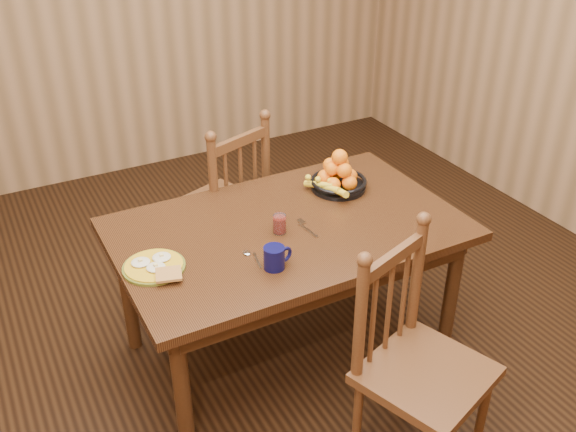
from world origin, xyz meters
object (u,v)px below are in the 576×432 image
dining_table (288,241)px  fruit_bowl (338,177)px  breakfast_plate (155,266)px  coffee_mug (275,257)px  chair_far (223,207)px  chair_near (417,365)px

dining_table → fruit_bowl: (0.39, 0.20, 0.15)m
breakfast_plate → coffee_mug: 0.51m
breakfast_plate → coffee_mug: bearing=-27.0°
chair_far → coffee_mug: chair_far is taller
chair_far → breakfast_plate: chair_far is taller
chair_far → chair_near: size_ratio=1.02×
dining_table → chair_near: bearing=-80.3°
dining_table → fruit_bowl: bearing=26.9°
coffee_mug → fruit_bowl: (0.60, 0.48, 0.02)m
chair_far → breakfast_plate: size_ratio=3.49×
dining_table → chair_far: 0.72m
chair_far → fruit_bowl: size_ratio=3.23×
fruit_bowl → chair_near: bearing=-103.9°
breakfast_plate → fruit_bowl: fruit_bowl is taller
breakfast_plate → fruit_bowl: bearing=13.2°
breakfast_plate → coffee_mug: size_ratio=2.24×
chair_near → chair_far: bearing=77.7°
breakfast_plate → fruit_bowl: size_ratio=0.93×
coffee_mug → fruit_bowl: 0.77m
chair_near → fruit_bowl: (0.25, 1.03, 0.32)m
dining_table → chair_far: bearing=93.4°
chair_near → coffee_mug: size_ratio=7.69×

